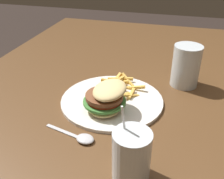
# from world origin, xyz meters

# --- Properties ---
(dining_table) EXTENTS (1.62, 1.31, 0.72)m
(dining_table) POSITION_xyz_m (0.00, 0.00, 0.66)
(dining_table) COLOR brown
(dining_table) RESTS_ON ground_plane
(meal_plate_near) EXTENTS (0.32, 0.32, 0.10)m
(meal_plate_near) POSITION_xyz_m (0.10, -0.10, 0.75)
(meal_plate_near) COLOR white
(meal_plate_near) RESTS_ON dining_table
(beer_glass) EXTENTS (0.09, 0.09, 0.14)m
(beer_glass) POSITION_xyz_m (-0.10, 0.11, 0.79)
(beer_glass) COLOR silver
(beer_glass) RESTS_ON dining_table
(juice_glass) EXTENTS (0.08, 0.08, 0.17)m
(juice_glass) POSITION_xyz_m (0.35, 0.01, 0.78)
(juice_glass) COLOR silver
(juice_glass) RESTS_ON dining_table
(spoon) EXTENTS (0.06, 0.15, 0.01)m
(spoon) POSITION_xyz_m (0.27, -0.13, 0.73)
(spoon) COLOR silver
(spoon) RESTS_ON dining_table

